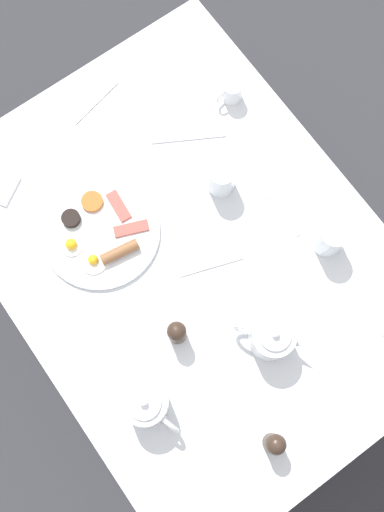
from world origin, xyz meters
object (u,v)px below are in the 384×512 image
(pepper_grinder, at_px, (177,333))
(fork_by_plate, at_px, (95,102))
(water_glass_tall, at_px, (331,238))
(fork_spare, at_px, (278,208))
(teapot_far, at_px, (147,404))
(spoon_for_tea, at_px, (211,265))
(knife_by_plate, at_px, (188,138))
(breakfast_plate, at_px, (100,232))
(teapot_near, at_px, (271,337))
(water_glass_short, at_px, (221,178))
(salt_grinder, at_px, (275,444))
(creamer_jug, at_px, (232,91))

(pepper_grinder, height_order, fork_by_plate, pepper_grinder)
(water_glass_tall, height_order, fork_spare, water_glass_tall)
(teapot_far, relative_size, spoon_for_tea, 1.20)
(pepper_grinder, distance_m, knife_by_plate, 0.51)
(breakfast_plate, xyz_separation_m, teapot_far, (0.14, 0.41, 0.05))
(fork_spare, bearing_deg, knife_by_plate, -75.98)
(teapot_near, distance_m, teapot_far, 0.32)
(water_glass_tall, height_order, fork_by_plate, water_glass_tall)
(water_glass_short, height_order, knife_by_plate, water_glass_short)
(teapot_near, xyz_separation_m, water_glass_short, (-0.14, -0.38, -0.01))
(water_glass_tall, xyz_separation_m, spoon_for_tea, (0.26, -0.12, -0.05))
(pepper_grinder, relative_size, fork_spare, 0.57)
(water_glass_short, height_order, pepper_grinder, pepper_grinder)
(teapot_far, height_order, water_glass_tall, teapot_far)
(breakfast_plate, distance_m, salt_grinder, 0.65)
(breakfast_plate, height_order, water_glass_short, water_glass_short)
(creamer_jug, height_order, pepper_grinder, pepper_grinder)
(fork_spare, bearing_deg, fork_by_plate, -67.56)
(fork_spare, bearing_deg, teapot_near, 48.55)
(fork_by_plate, distance_m, spoon_for_tea, 0.54)
(water_glass_short, height_order, fork_spare, water_glass_short)
(breakfast_plate, bearing_deg, fork_by_plate, -121.35)
(breakfast_plate, xyz_separation_m, fork_by_plate, (-0.19, -0.31, -0.01))
(creamer_jug, bearing_deg, breakfast_plate, 12.91)
(fork_by_plate, bearing_deg, water_glass_short, 109.17)
(creamer_jug, distance_m, fork_by_plate, 0.36)
(fork_by_plate, bearing_deg, salt_grinder, 81.39)
(pepper_grinder, relative_size, fork_by_plate, 0.63)
(teapot_near, xyz_separation_m, teapot_far, (0.32, -0.04, 0.00))
(knife_by_plate, bearing_deg, breakfast_plate, 14.08)
(breakfast_plate, distance_m, fork_spare, 0.45)
(salt_grinder, bearing_deg, knife_by_plate, -111.35)
(water_glass_tall, distance_m, water_glass_short, 0.30)
(breakfast_plate, height_order, salt_grinder, salt_grinder)
(teapot_near, height_order, spoon_for_tea, teapot_near)
(teapot_far, distance_m, salt_grinder, 0.30)
(breakfast_plate, height_order, knife_by_plate, breakfast_plate)
(salt_grinder, xyz_separation_m, fork_by_plate, (-0.14, -0.95, -0.05))
(teapot_near, xyz_separation_m, fork_spare, (-0.22, -0.25, -0.05))
(pepper_grinder, bearing_deg, fork_by_plate, -105.85)
(pepper_grinder, distance_m, fork_spare, 0.41)
(creamer_jug, height_order, fork_spare, creamer_jug)
(teapot_near, bearing_deg, water_glass_tall, 71.77)
(water_glass_tall, height_order, water_glass_short, water_glass_tall)
(water_glass_short, xyz_separation_m, salt_grinder, (0.28, 0.57, 0.00))
(water_glass_tall, bearing_deg, spoon_for_tea, -24.78)
(teapot_near, relative_size, creamer_jug, 2.02)
(water_glass_short, distance_m, creamer_jug, 0.25)
(creamer_jug, relative_size, fork_by_plate, 0.49)
(water_glass_tall, relative_size, creamer_jug, 1.36)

